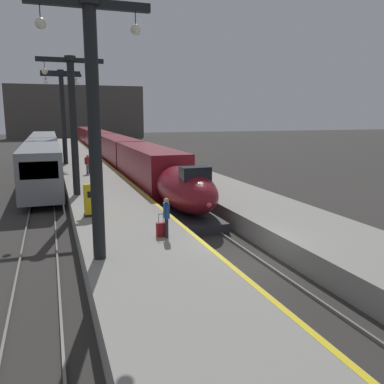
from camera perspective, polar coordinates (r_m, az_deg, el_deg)
ground_plane at (r=17.44m, az=7.28°, el=-9.90°), size 260.00×260.00×0.00m
platform_left at (r=39.88m, az=-14.11°, el=2.29°), size 4.80×110.00×1.05m
platform_right at (r=41.34m, az=-2.86°, el=2.89°), size 4.80×110.00×1.05m
platform_left_safety_stripe at (r=40.06m, az=-10.90°, el=3.22°), size 0.20×107.80×0.01m
rail_main_left at (r=43.04m, az=-10.04°, el=2.42°), size 0.08×110.00×0.12m
rail_main_right at (r=43.29m, az=-8.07°, el=2.53°), size 0.08×110.00×0.12m
rail_secondary_left at (r=42.56m, az=-20.87°, el=1.79°), size 0.08×110.00×0.12m
rail_secondary_right at (r=42.53m, az=-18.85°, el=1.91°), size 0.08×110.00×0.12m
highspeed_train_main at (r=56.51m, az=-11.58°, el=6.24°), size 2.92×76.17×3.60m
regional_train_adjacent at (r=45.01m, az=-19.99°, el=4.95°), size 2.85×36.60×3.80m
station_column_near at (r=14.39m, az=-13.57°, el=11.49°), size 4.00×0.68×8.81m
station_column_mid at (r=26.98m, az=-16.25°, el=10.58°), size 4.00×0.68×8.59m
station_column_far at (r=46.25m, az=-17.58°, el=11.09°), size 4.00×0.68×9.70m
station_column_distant at (r=44.93m, az=-17.51°, el=10.85°), size 4.00×0.68×9.29m
passenger_near_edge at (r=17.05m, az=-3.58°, el=-3.13°), size 0.26×0.57×1.69m
passenger_mid_platform at (r=36.88m, az=-14.30°, el=4.00°), size 0.55×0.32×1.69m
rolling_suitcase at (r=17.37m, az=-4.32°, el=-5.22°), size 0.40×0.22×0.98m
ticket_machine_yellow at (r=21.37m, az=-13.84°, el=-1.28°), size 0.76×0.62×1.60m
terminus_back_wall at (r=116.83m, az=-15.70°, el=10.70°), size 36.00×2.00×14.00m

